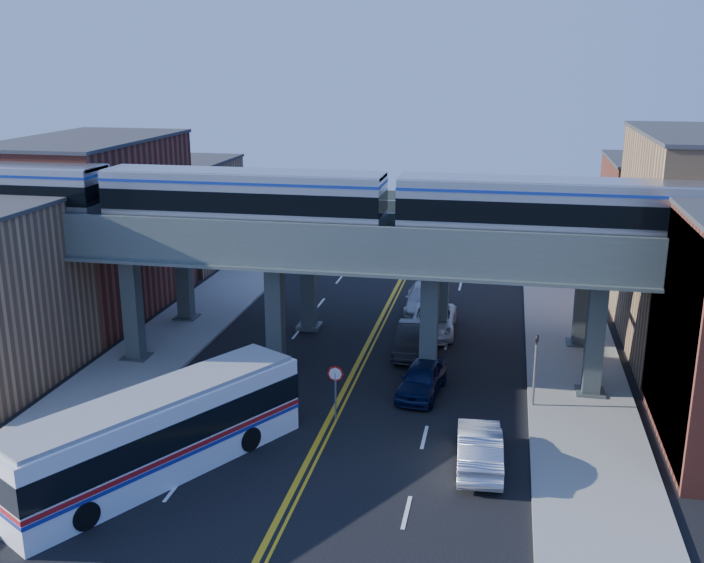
{
  "coord_description": "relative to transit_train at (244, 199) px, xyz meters",
  "views": [
    {
      "loc": [
        7.47,
        -29.08,
        16.0
      ],
      "look_at": [
        0.05,
        8.08,
        5.14
      ],
      "focal_mm": 40.0,
      "sensor_mm": 36.0,
      "label": 1
    }
  ],
  "objects": [
    {
      "name": "traffic_signal",
      "position": [
        14.68,
        -2.0,
        -6.84
      ],
      "size": [
        0.15,
        0.18,
        4.1
      ],
      "color": "slate",
      "rests_on": "ground"
    },
    {
      "name": "car_parked_curb",
      "position": [
        12.41,
        -8.05,
        -8.31
      ],
      "size": [
        2.07,
        5.15,
        1.67
      ],
      "primitive_type": "imported",
      "rotation": [
        0.0,
        0.0,
        3.2
      ],
      "color": "#AFAEB3",
      "rests_on": "ground"
    },
    {
      "name": "building_east_c",
      "position": [
        23.98,
        21.0,
        -4.65
      ],
      "size": [
        8.0,
        10.0,
        9.0
      ],
      "primitive_type": "cube",
      "color": "brown",
      "rests_on": "ground"
    },
    {
      "name": "transit_train",
      "position": [
        0.0,
        0.0,
        0.0
      ],
      "size": [
        44.18,
        2.77,
        3.22
      ],
      "color": "black",
      "rests_on": "elevated_viaduct_near"
    },
    {
      "name": "sidewalk_east",
      "position": [
        16.98,
        2.0,
        -9.07
      ],
      "size": [
        5.0,
        70.0,
        0.16
      ],
      "primitive_type": "cube",
      "color": "gray",
      "rests_on": "ground"
    },
    {
      "name": "transit_bus",
      "position": [
        -0.05,
        -11.06,
        -7.45
      ],
      "size": [
        8.85,
        12.5,
        3.3
      ],
      "rotation": [
        0.0,
        0.0,
        1.05
      ],
      "color": "white",
      "rests_on": "ground"
    },
    {
      "name": "car_lane_a",
      "position": [
        9.34,
        -1.39,
        -8.35
      ],
      "size": [
        2.4,
        4.84,
        1.59
      ],
      "primitive_type": "imported",
      "rotation": [
        0.0,
        0.0,
        -0.12
      ],
      "color": "#0E1535",
      "rests_on": "ground"
    },
    {
      "name": "mural_panel",
      "position": [
        20.03,
        -4.0,
        -4.4
      ],
      "size": [
        0.1,
        9.5,
        9.5
      ],
      "primitive_type": "cube",
      "color": "teal",
      "rests_on": "ground"
    },
    {
      "name": "ground",
      "position": [
        5.48,
        -8.0,
        -9.15
      ],
      "size": [
        120.0,
        120.0,
        0.0
      ],
      "primitive_type": "plane",
      "color": "black",
      "rests_on": "ground"
    },
    {
      "name": "car_lane_d",
      "position": [
        8.16,
        11.31,
        -8.24
      ],
      "size": [
        2.82,
        6.32,
        1.8
      ],
      "primitive_type": "imported",
      "rotation": [
        0.0,
        0.0,
        0.05
      ],
      "color": "silver",
      "rests_on": "ground"
    },
    {
      "name": "elevated_viaduct_near",
      "position": [
        5.48,
        0.0,
        -2.67
      ],
      "size": [
        52.0,
        3.6,
        7.4
      ],
      "color": "#424D4C",
      "rests_on": "ground"
    },
    {
      "name": "stop_sign",
      "position": [
        5.78,
        -5.0,
        -7.39
      ],
      "size": [
        0.76,
        0.09,
        2.63
      ],
      "color": "slate",
      "rests_on": "ground"
    },
    {
      "name": "car_lane_c",
      "position": [
        9.0,
        7.61,
        -8.36
      ],
      "size": [
        2.8,
        5.76,
        1.58
      ],
      "primitive_type": "imported",
      "rotation": [
        0.0,
        0.0,
        0.03
      ],
      "color": "white",
      "rests_on": "ground"
    },
    {
      "name": "building_west_c",
      "position": [
        -13.02,
        21.0,
        -5.15
      ],
      "size": [
        8.0,
        10.0,
        8.0
      ],
      "primitive_type": "cube",
      "color": "#9F7952",
      "rests_on": "ground"
    },
    {
      "name": "sidewalk_west",
      "position": [
        -6.02,
        2.0,
        -9.07
      ],
      "size": [
        5.0,
        70.0,
        0.16
      ],
      "primitive_type": "cube",
      "color": "gray",
      "rests_on": "ground"
    },
    {
      "name": "elevated_viaduct_far",
      "position": [
        5.48,
        7.0,
        -2.67
      ],
      "size": [
        52.0,
        3.6,
        7.4
      ],
      "color": "#424D4C",
      "rests_on": "ground"
    },
    {
      "name": "car_lane_b",
      "position": [
        8.22,
        4.0,
        -8.31
      ],
      "size": [
        1.76,
        5.04,
        1.66
      ],
      "primitive_type": "imported",
      "rotation": [
        0.0,
        0.0,
        -0.0
      ],
      "color": "#28282A",
      "rests_on": "ground"
    },
    {
      "name": "building_west_b",
      "position": [
        -13.02,
        8.0,
        -3.65
      ],
      "size": [
        8.0,
        14.0,
        11.0
      ],
      "primitive_type": "cube",
      "color": "brown",
      "rests_on": "ground"
    }
  ]
}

